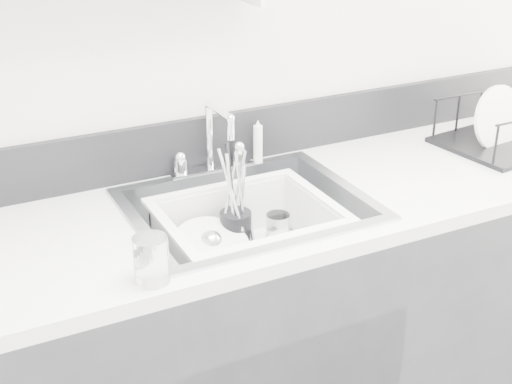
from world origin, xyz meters
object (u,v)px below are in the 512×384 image
sink (248,234)px  wash_tub (248,238)px  dish_rack (509,122)px  counter_run (248,343)px

sink → wash_tub: wash_tub is taller
wash_tub → dish_rack: size_ratio=1.10×
dish_rack → sink: bearing=175.2°
counter_run → sink: 0.37m
sink → dish_rack: dish_rack is taller
wash_tub → counter_run: bearing=62.9°
counter_run → wash_tub: (-0.02, -0.04, 0.38)m
wash_tub → dish_rack: bearing=4.1°
counter_run → dish_rack: (0.97, 0.03, 0.53)m
wash_tub → dish_rack: dish_rack is taller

